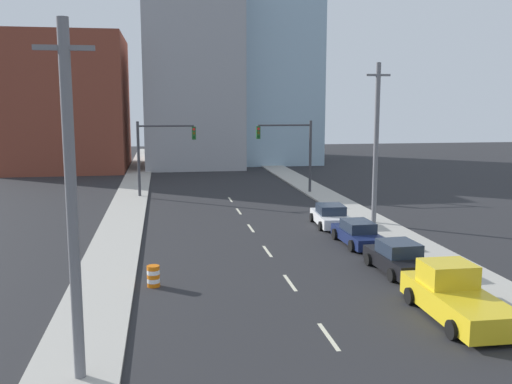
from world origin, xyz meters
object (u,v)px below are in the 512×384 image
at_px(utility_pole_left_near, 72,204).
at_px(sedan_navy, 358,234).
at_px(traffic_signal_left, 155,148).
at_px(pickup_truck_yellow, 455,297).
at_px(traffic_barrel, 153,276).
at_px(traffic_signal_right, 295,146).
at_px(utility_pole_right_mid, 376,143).
at_px(sedan_white, 331,216).
at_px(sedan_black, 398,258).

bearing_deg(utility_pole_left_near, sedan_navy, 46.77).
relative_size(traffic_signal_left, sedan_navy, 1.38).
bearing_deg(sedan_navy, traffic_signal_left, 120.11).
bearing_deg(pickup_truck_yellow, traffic_barrel, 154.52).
distance_m(traffic_signal_right, utility_pole_right_mid, 14.10).
relative_size(utility_pole_right_mid, pickup_truck_yellow, 1.87).
xyz_separation_m(traffic_signal_right, traffic_barrel, (-12.15, -24.74, -3.79)).
distance_m(traffic_signal_left, utility_pole_left_near, 33.29).
xyz_separation_m(traffic_signal_left, traffic_barrel, (0.09, -24.74, -3.79)).
xyz_separation_m(utility_pole_left_near, sedan_white, (13.37, 19.48, -4.61)).
distance_m(traffic_barrel, sedan_black, 11.55).
bearing_deg(pickup_truck_yellow, sedan_navy, 89.86).
xyz_separation_m(traffic_signal_right, utility_pole_left_near, (-14.14, -33.22, 0.99)).
bearing_deg(traffic_barrel, utility_pole_right_mid, 37.16).
distance_m(traffic_signal_left, sedan_white, 18.27).
bearing_deg(utility_pole_left_near, traffic_signal_left, 86.74).
bearing_deg(sedan_black, utility_pole_right_mid, 72.75).
bearing_deg(traffic_signal_left, traffic_barrel, -89.80).
bearing_deg(sedan_white, sedan_black, -85.85).
distance_m(traffic_signal_right, sedan_navy, 19.30).
height_order(traffic_signal_left, sedan_black, traffic_signal_left).
relative_size(utility_pole_left_near, sedan_black, 2.33).
relative_size(traffic_barrel, sedan_white, 0.21).
xyz_separation_m(utility_pole_right_mid, sedan_navy, (-2.88, -5.06, -4.79)).
relative_size(traffic_signal_left, traffic_barrel, 6.86).
xyz_separation_m(traffic_signal_left, utility_pole_right_mid, (14.41, -13.89, 1.17)).
distance_m(traffic_signal_right, pickup_truck_yellow, 30.49).
bearing_deg(sedan_white, traffic_barrel, -132.70).
bearing_deg(traffic_signal_right, sedan_white, -93.19).
relative_size(traffic_signal_right, sedan_navy, 1.38).
bearing_deg(traffic_signal_right, sedan_black, -91.42).
height_order(sedan_black, sedan_white, sedan_black).
xyz_separation_m(utility_pole_left_near, sedan_black, (13.53, 8.82, -4.58)).
relative_size(traffic_barrel, sedan_navy, 0.20).
relative_size(utility_pole_left_near, sedan_navy, 2.18).
bearing_deg(sedan_black, utility_pole_left_near, -149.36).
relative_size(utility_pole_right_mid, sedan_navy, 2.25).
height_order(sedan_black, sedan_navy, sedan_black).
distance_m(utility_pole_right_mid, traffic_barrel, 18.64).
height_order(utility_pole_right_mid, traffic_barrel, utility_pole_right_mid).
distance_m(sedan_black, sedan_navy, 5.46).
bearing_deg(utility_pole_left_near, utility_pole_right_mid, 49.86).
bearing_deg(utility_pole_right_mid, traffic_signal_right, 98.88).
bearing_deg(traffic_barrel, traffic_signal_left, 90.20).
distance_m(utility_pole_right_mid, pickup_truck_yellow, 17.31).
xyz_separation_m(traffic_signal_left, traffic_signal_right, (12.24, 0.00, 0.00)).
height_order(traffic_signal_right, sedan_navy, traffic_signal_right).
height_order(traffic_signal_left, utility_pole_right_mid, utility_pole_right_mid).
distance_m(utility_pole_left_near, sedan_white, 24.07).
relative_size(traffic_signal_left, sedan_white, 1.43).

